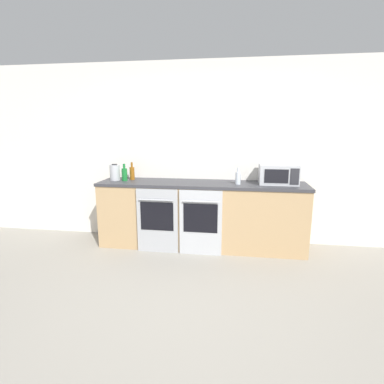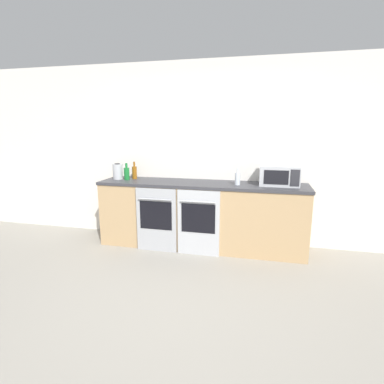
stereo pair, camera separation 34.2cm
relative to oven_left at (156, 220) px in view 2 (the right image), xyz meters
The scene contains 10 objects.
ground_plane 1.55m from the oven_left, 67.92° to the right, with size 16.00×16.00×0.00m, color gray.
wall_back 1.20m from the oven_left, 49.17° to the left, with size 10.00×0.06×2.60m.
counter_back 0.64m from the oven_left, 29.53° to the left, with size 2.88×0.62×0.93m.
oven_left is the anchor object (origin of this frame).
oven_right 0.59m from the oven_left, ahead, with size 0.56×0.06×0.88m.
microwave 1.74m from the oven_left, 12.99° to the left, with size 0.50×0.36×0.26m.
bottle_amber 0.85m from the oven_left, 139.60° to the left, with size 0.07×0.07×0.26m.
bottle_green 0.85m from the oven_left, 150.84° to the left, with size 0.08×0.08×0.24m.
bottle_clear 1.23m from the oven_left, 13.89° to the left, with size 0.07×0.07×0.22m.
kettle 0.97m from the oven_left, 155.23° to the left, with size 0.14×0.14×0.23m.
Camera 2 is at (0.81, -2.31, 1.65)m, focal length 28.00 mm.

